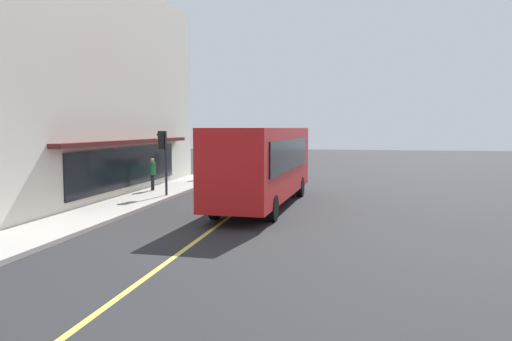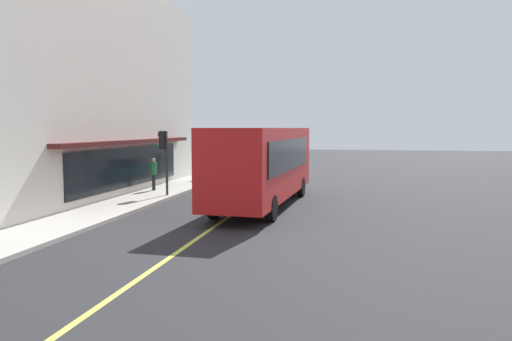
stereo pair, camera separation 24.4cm
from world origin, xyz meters
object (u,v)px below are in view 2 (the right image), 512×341
object	(u,v)px
car_teal	(232,172)
pedestrian_waiting	(204,162)
bus	(264,162)
pedestrian_by_curb	(154,171)
traffic_light	(163,147)

from	to	relation	value
car_teal	pedestrian_waiting	xyz separation A→B (m)	(0.80, 2.08, 0.52)
bus	pedestrian_by_curb	bearing A→B (deg)	63.95
pedestrian_waiting	pedestrian_by_curb	distance (m)	6.29
bus	car_teal	xyz separation A→B (m)	(8.67, 3.68, -1.24)
pedestrian_waiting	traffic_light	bearing A→B (deg)	-177.11
traffic_light	pedestrian_waiting	xyz separation A→B (m)	(7.94, 0.40, -1.28)
traffic_light	bus	bearing A→B (deg)	-105.99
traffic_light	car_teal	distance (m)	7.55
car_teal	pedestrian_by_curb	xyz separation A→B (m)	(-5.42, 2.97, 0.45)
traffic_light	pedestrian_by_curb	xyz separation A→B (m)	(1.71, 1.28, -1.34)
car_teal	pedestrian_waiting	distance (m)	2.29
traffic_light	pedestrian_waiting	distance (m)	8.05
car_teal	pedestrian_by_curb	size ratio (longest dim) A/B	2.52
traffic_light	pedestrian_by_curb	distance (m)	2.52
bus	pedestrian_waiting	world-z (taller)	bus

